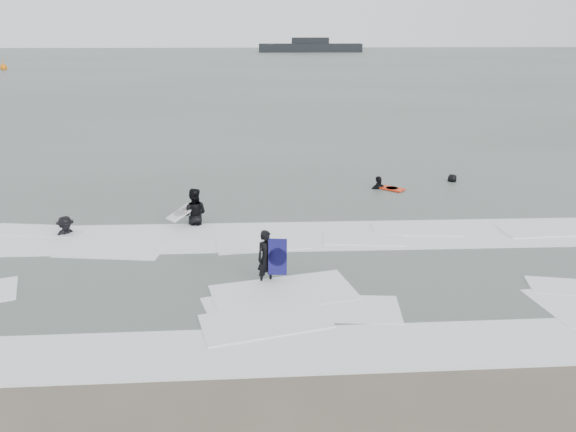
{
  "coord_description": "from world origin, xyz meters",
  "views": [
    {
      "loc": [
        -0.74,
        -10.84,
        6.53
      ],
      "look_at": [
        0.0,
        5.0,
        1.1
      ],
      "focal_mm": 35.0,
      "sensor_mm": 36.0,
      "label": 1
    }
  ],
  "objects_px": {
    "surfer_centre": "(267,284)",
    "surfer_wading": "(195,226)",
    "surfer_right_near": "(379,190)",
    "buoy": "(4,67)",
    "surfer_breaker": "(67,237)",
    "vessel_horizon": "(310,47)",
    "surfer_right_far": "(452,183)"
  },
  "relations": [
    {
      "from": "surfer_right_far",
      "to": "surfer_wading",
      "type": "bearing_deg",
      "value": -14.72
    },
    {
      "from": "buoy",
      "to": "surfer_wading",
      "type": "bearing_deg",
      "value": -62.79
    },
    {
      "from": "surfer_wading",
      "to": "surfer_breaker",
      "type": "bearing_deg",
      "value": 16.91
    },
    {
      "from": "surfer_centre",
      "to": "surfer_right_far",
      "type": "height_order",
      "value": "surfer_right_far"
    },
    {
      "from": "surfer_right_near",
      "to": "buoy",
      "type": "height_order",
      "value": "buoy"
    },
    {
      "from": "surfer_right_near",
      "to": "surfer_centre",
      "type": "bearing_deg",
      "value": 44.84
    },
    {
      "from": "surfer_wading",
      "to": "surfer_right_near",
      "type": "bearing_deg",
      "value": -145.56
    },
    {
      "from": "surfer_breaker",
      "to": "buoy",
      "type": "distance_m",
      "value": 78.29
    },
    {
      "from": "surfer_breaker",
      "to": "surfer_right_near",
      "type": "relative_size",
      "value": 0.9
    },
    {
      "from": "surfer_wading",
      "to": "buoy",
      "type": "xyz_separation_m",
      "value": [
        -36.24,
        70.5,
        0.42
      ]
    },
    {
      "from": "surfer_centre",
      "to": "surfer_right_near",
      "type": "bearing_deg",
      "value": 36.01
    },
    {
      "from": "surfer_centre",
      "to": "surfer_wading",
      "type": "xyz_separation_m",
      "value": [
        -2.42,
        4.67,
        0.0
      ]
    },
    {
      "from": "buoy",
      "to": "vessel_horizon",
      "type": "bearing_deg",
      "value": 46.99
    },
    {
      "from": "surfer_centre",
      "to": "surfer_breaker",
      "type": "xyz_separation_m",
      "value": [
        -6.46,
        3.8,
        0.0
      ]
    },
    {
      "from": "vessel_horizon",
      "to": "surfer_right_near",
      "type": "bearing_deg",
      "value": -93.48
    },
    {
      "from": "surfer_breaker",
      "to": "surfer_centre",
      "type": "bearing_deg",
      "value": -71.44
    },
    {
      "from": "surfer_wading",
      "to": "buoy",
      "type": "bearing_deg",
      "value": -58.04
    },
    {
      "from": "surfer_breaker",
      "to": "vessel_horizon",
      "type": "distance_m",
      "value": 127.14
    },
    {
      "from": "surfer_centre",
      "to": "surfer_breaker",
      "type": "bearing_deg",
      "value": 124.03
    },
    {
      "from": "surfer_right_far",
      "to": "buoy",
      "type": "relative_size",
      "value": 0.92
    },
    {
      "from": "surfer_centre",
      "to": "surfer_breaker",
      "type": "relative_size",
      "value": 0.99
    },
    {
      "from": "surfer_centre",
      "to": "vessel_horizon",
      "type": "height_order",
      "value": "vessel_horizon"
    },
    {
      "from": "surfer_breaker",
      "to": "vessel_horizon",
      "type": "height_order",
      "value": "vessel_horizon"
    },
    {
      "from": "surfer_right_near",
      "to": "surfer_right_far",
      "type": "height_order",
      "value": "surfer_right_near"
    },
    {
      "from": "surfer_centre",
      "to": "vessel_horizon",
      "type": "distance_m",
      "value": 130.14
    },
    {
      "from": "surfer_breaker",
      "to": "surfer_right_near",
      "type": "height_order",
      "value": "surfer_right_near"
    },
    {
      "from": "surfer_centre",
      "to": "surfer_wading",
      "type": "distance_m",
      "value": 5.26
    },
    {
      "from": "surfer_centre",
      "to": "buoy",
      "type": "distance_m",
      "value": 84.53
    },
    {
      "from": "surfer_wading",
      "to": "buoy",
      "type": "distance_m",
      "value": 79.27
    },
    {
      "from": "vessel_horizon",
      "to": "buoy",
      "type": "bearing_deg",
      "value": -133.01
    },
    {
      "from": "surfer_centre",
      "to": "buoy",
      "type": "bearing_deg",
      "value": 91.71
    },
    {
      "from": "surfer_right_near",
      "to": "buoy",
      "type": "distance_m",
      "value": 79.34
    }
  ]
}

